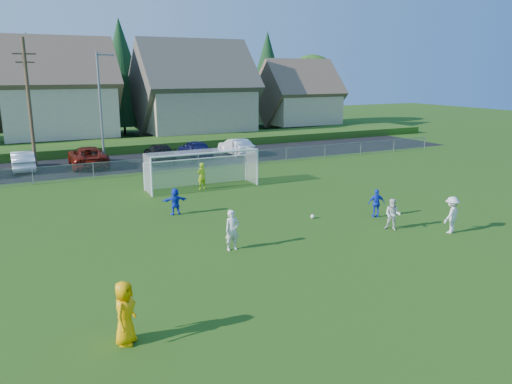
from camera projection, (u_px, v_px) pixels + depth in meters
ground at (349, 270)px, 19.43m from camera, size 160.00×160.00×0.00m
asphalt_lot at (155, 161)px, 43.28m from camera, size 60.00×60.00×0.00m
grass_embankment at (134, 145)px, 49.69m from camera, size 70.00×6.00×0.80m
soccer_ball at (313, 216)px, 26.21m from camera, size 0.22×0.22×0.22m
referee at (125, 313)px, 13.97m from camera, size 1.01×1.09×1.87m
player_white_a at (232, 230)px, 21.43m from camera, size 0.67×0.46×1.78m
player_white_b at (393, 214)px, 24.17m from camera, size 0.93×0.96×1.56m
player_white_c at (451, 215)px, 23.74m from camera, size 1.29×0.97×1.77m
player_blue_a at (376, 203)px, 26.32m from camera, size 0.96×0.66×1.52m
player_blue_b at (175, 201)px, 26.78m from camera, size 1.39×0.56×1.46m
goalkeeper at (202, 176)px, 32.58m from camera, size 0.73×0.57×1.76m
car_b at (23, 161)px, 38.80m from camera, size 1.64×4.68×1.54m
car_c at (88, 156)px, 40.44m from camera, size 2.94×6.02×1.65m
car_d at (160, 153)px, 42.32m from camera, size 2.79×5.58×1.56m
car_e at (195, 149)px, 44.86m from camera, size 2.15×4.69×1.56m
car_f at (236, 147)px, 46.23m from camera, size 1.84×4.64×1.50m
soccer_goal at (201, 163)px, 32.97m from camera, size 7.42×1.90×2.50m
chainlink_fence at (174, 164)px, 38.36m from camera, size 52.06×0.06×1.20m
streetlight at (101, 107)px, 38.89m from camera, size 1.38×0.18×9.00m
utility_pole at (29, 104)px, 37.47m from camera, size 1.60×0.26×10.00m
houses_row at (132, 73)px, 55.40m from camera, size 53.90×11.45×13.27m
tree_row at (112, 77)px, 60.53m from camera, size 65.98×12.36×13.80m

